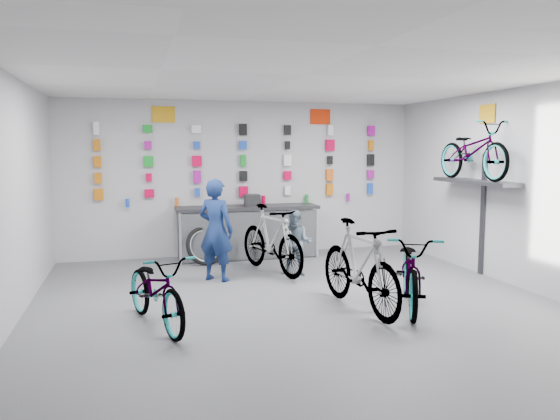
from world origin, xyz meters
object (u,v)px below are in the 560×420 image
object	(u,v)px
counter	(248,233)
customer	(296,243)
bike_right	(411,270)
bike_service	(272,239)
bike_left	(156,289)
clerk	(216,230)
bike_center	(359,266)

from	to	relation	value
counter	customer	bearing A→B (deg)	-73.53
bike_right	bike_service	distance (m)	2.77
bike_right	bike_left	bearing A→B (deg)	-157.19
counter	clerk	world-z (taller)	clerk
counter	clerk	size ratio (longest dim) A/B	1.66
bike_service	bike_center	bearing A→B (deg)	-94.11
counter	bike_center	size ratio (longest dim) A/B	1.39
bike_center	clerk	xyz separation A→B (m)	(-1.55, 2.07, 0.23)
bike_service	clerk	bearing A→B (deg)	179.76
bike_center	clerk	size ratio (longest dim) A/B	1.20
bike_left	bike_center	size ratio (longest dim) A/B	0.88
bike_right	clerk	bearing A→B (deg)	160.72
bike_left	customer	distance (m)	3.12
bike_left	clerk	size ratio (longest dim) A/B	1.05
bike_right	clerk	size ratio (longest dim) A/B	1.18
bike_left	bike_center	distance (m)	2.57
counter	bike_center	world-z (taller)	bike_center
bike_center	customer	xyz separation A→B (m)	(-0.22, 2.07, -0.04)
bike_center	customer	size ratio (longest dim) A/B	1.80
clerk	bike_center	bearing A→B (deg)	165.13
bike_center	bike_right	size ratio (longest dim) A/B	1.01
counter	clerk	xyz separation A→B (m)	(-0.85, -1.61, 0.32)
counter	customer	xyz separation A→B (m)	(0.48, -1.61, 0.06)
bike_service	counter	bearing A→B (deg)	78.44
customer	counter	bearing A→B (deg)	134.82
bike_right	customer	world-z (taller)	customer
bike_left	bike_service	xyz separation A→B (m)	(2.01, 2.37, 0.12)
bike_left	customer	xyz separation A→B (m)	(2.35, 2.06, 0.09)
bike_right	clerk	distance (m)	3.14
clerk	counter	bearing A→B (deg)	-79.52
counter	clerk	bearing A→B (deg)	-117.88
bike_center	clerk	world-z (taller)	clerk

